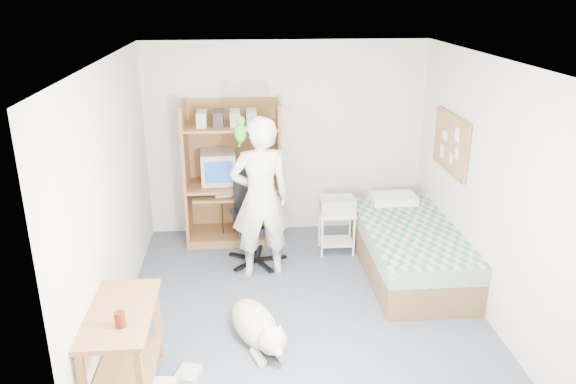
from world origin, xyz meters
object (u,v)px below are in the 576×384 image
object	(u,v)px
bed	(409,249)
person	(261,198)
printer_cart	(337,225)
office_chair	(255,230)
dog	(257,326)
side_desk	(123,339)
computer_hutch	(233,178)

from	to	relation	value
bed	person	xyz separation A→B (m)	(-1.69, 0.12, 0.63)
bed	printer_cart	world-z (taller)	bed
bed	office_chair	size ratio (longest dim) A/B	1.83
dog	side_desk	bearing A→B (deg)	-172.19
office_chair	bed	bearing A→B (deg)	-21.87
bed	office_chair	world-z (taller)	office_chair
computer_hutch	side_desk	bearing A→B (deg)	-106.14
bed	side_desk	xyz separation A→B (m)	(-2.85, -1.82, 0.21)
printer_cart	person	bearing A→B (deg)	-151.72
bed	computer_hutch	bearing A→B (deg)	150.71
side_desk	person	world-z (taller)	person
dog	printer_cart	bearing A→B (deg)	40.64
side_desk	office_chair	size ratio (longest dim) A/B	0.90
bed	office_chair	bearing A→B (deg)	166.24
office_chair	computer_hutch	bearing A→B (deg)	102.05
bed	dog	distance (m)	2.18
person	side_desk	bearing A→B (deg)	50.85
computer_hutch	printer_cart	xyz separation A→B (m)	(1.26, -0.52, -0.47)
computer_hutch	office_chair	size ratio (longest dim) A/B	1.63
computer_hutch	person	world-z (taller)	person
dog	printer_cart	world-z (taller)	printer_cart
office_chair	printer_cart	bearing A→B (deg)	1.64
side_desk	dog	distance (m)	1.25
computer_hutch	bed	bearing A→B (deg)	-29.29
printer_cart	side_desk	bearing A→B (deg)	-129.88
bed	dog	xyz separation A→B (m)	(-1.78, -1.25, -0.11)
computer_hutch	person	bearing A→B (deg)	-72.66
bed	office_chair	distance (m)	1.80
side_desk	dog	size ratio (longest dim) A/B	0.94
bed	person	size ratio (longest dim) A/B	1.10
side_desk	person	bearing A→B (deg)	58.96
person	printer_cart	bearing A→B (deg)	-161.05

